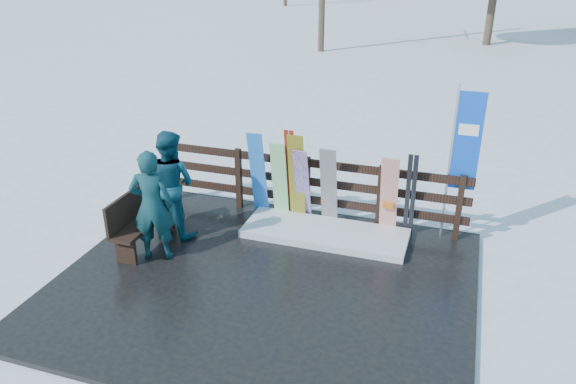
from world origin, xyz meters
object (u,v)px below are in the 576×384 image
(snowboard_4, at_px, (329,187))
(snowboard_5, at_px, (389,196))
(bench, at_px, (141,216))
(person_front, at_px, (152,206))
(snowboard_2, at_px, (297,178))
(person_back, at_px, (171,184))
(snowboard_1, at_px, (280,181))
(rental_flag, at_px, (463,147))
(snowboard_0, at_px, (258,174))
(snowboard_3, at_px, (302,186))

(snowboard_4, bearing_deg, snowboard_5, 0.00)
(bench, bearing_deg, person_front, -33.89)
(snowboard_2, distance_m, snowboard_5, 1.60)
(person_front, bearing_deg, snowboard_4, -161.28)
(bench, height_order, person_back, person_back)
(snowboard_1, bearing_deg, snowboard_4, 0.00)
(rental_flag, bearing_deg, snowboard_5, -165.64)
(person_front, xyz_separation_m, person_back, (-0.12, 0.79, 0.02))
(snowboard_5, xyz_separation_m, person_front, (-3.33, -1.84, 0.17))
(rental_flag, bearing_deg, snowboard_4, -172.60)
(bench, height_order, snowboard_4, snowboard_4)
(person_front, bearing_deg, snowboard_1, -147.58)
(person_back, bearing_deg, snowboard_1, -136.43)
(bench, relative_size, rental_flag, 0.58)
(snowboard_0, relative_size, person_front, 0.92)
(snowboard_2, relative_size, snowboard_3, 1.14)
(snowboard_2, bearing_deg, snowboard_1, -180.00)
(snowboard_3, bearing_deg, bench, -145.23)
(snowboard_0, bearing_deg, snowboard_2, 0.00)
(snowboard_0, bearing_deg, snowboard_3, 0.00)
(snowboard_3, bearing_deg, person_back, -151.77)
(rental_flag, distance_m, person_back, 4.74)
(snowboard_4, bearing_deg, snowboard_1, 180.00)
(snowboard_1, xyz_separation_m, rental_flag, (2.96, 0.27, 0.87))
(bench, height_order, snowboard_0, snowboard_0)
(snowboard_1, bearing_deg, snowboard_5, 0.00)
(rental_flag, bearing_deg, snowboard_2, -174.18)
(snowboard_2, height_order, rental_flag, rental_flag)
(bench, bearing_deg, snowboard_3, 34.77)
(snowboard_5, distance_m, person_back, 3.61)
(bench, relative_size, snowboard_1, 1.01)
(snowboard_2, xyz_separation_m, rental_flag, (2.65, 0.27, 0.78))
(snowboard_4, bearing_deg, person_back, -156.58)
(snowboard_2, bearing_deg, snowboard_3, 0.00)
(bench, distance_m, snowboard_2, 2.68)
(snowboard_1, xyz_separation_m, snowboard_2, (0.31, 0.00, 0.09))
(bench, distance_m, snowboard_5, 4.06)
(snowboard_3, height_order, person_front, person_front)
(snowboard_2, bearing_deg, snowboard_4, -0.00)
(snowboard_2, xyz_separation_m, snowboard_4, (0.57, -0.00, -0.09))
(rental_flag, bearing_deg, snowboard_3, -173.95)
(snowboard_4, height_order, person_front, person_front)
(snowboard_1, height_order, snowboard_2, snowboard_2)
(bench, xyz_separation_m, person_front, (0.42, -0.28, 0.38))
(snowboard_0, xyz_separation_m, snowboard_1, (0.40, 0.00, -0.07))
(snowboard_2, height_order, snowboard_5, snowboard_2)
(bench, distance_m, rental_flag, 5.25)
(bench, height_order, rental_flag, rental_flag)
(person_front, bearing_deg, snowboard_0, -138.93)
(bench, xyz_separation_m, snowboard_4, (2.72, 1.56, 0.22))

